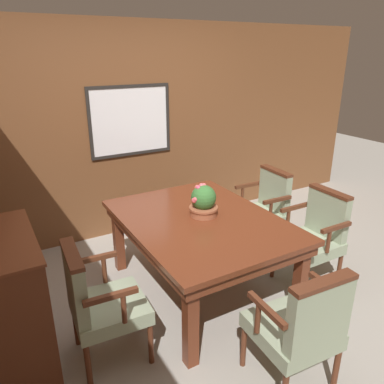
{
  "coord_description": "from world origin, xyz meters",
  "views": [
    {
      "loc": [
        -1.51,
        -2.27,
        2.13
      ],
      "look_at": [
        0.05,
        0.43,
        0.94
      ],
      "focal_mm": 35.0,
      "sensor_mm": 36.0,
      "label": 1
    }
  ],
  "objects_px": {
    "chair_right_far": "(264,207)",
    "chair_left_near": "(98,300)",
    "dining_table": "(200,228)",
    "chair_head_near": "(300,325)",
    "potted_plant": "(203,201)",
    "chair_right_near": "(315,234)",
    "sideboard_cabinet": "(5,303)"
  },
  "relations": [
    {
      "from": "chair_right_near",
      "to": "dining_table",
      "type": "bearing_deg",
      "value": -110.33
    },
    {
      "from": "dining_table",
      "to": "chair_head_near",
      "type": "height_order",
      "value": "chair_head_near"
    },
    {
      "from": "dining_table",
      "to": "chair_right_far",
      "type": "height_order",
      "value": "chair_right_far"
    },
    {
      "from": "dining_table",
      "to": "potted_plant",
      "type": "distance_m",
      "value": 0.24
    },
    {
      "from": "dining_table",
      "to": "sideboard_cabinet",
      "type": "bearing_deg",
      "value": -178.8
    },
    {
      "from": "chair_head_near",
      "to": "potted_plant",
      "type": "relative_size",
      "value": 3.1
    },
    {
      "from": "chair_right_far",
      "to": "potted_plant",
      "type": "height_order",
      "value": "potted_plant"
    },
    {
      "from": "dining_table",
      "to": "chair_right_near",
      "type": "distance_m",
      "value": 1.11
    },
    {
      "from": "sideboard_cabinet",
      "to": "dining_table",
      "type": "bearing_deg",
      "value": 1.2
    },
    {
      "from": "chair_right_far",
      "to": "chair_right_near",
      "type": "relative_size",
      "value": 1.0
    },
    {
      "from": "chair_head_near",
      "to": "chair_left_near",
      "type": "bearing_deg",
      "value": -37.07
    },
    {
      "from": "dining_table",
      "to": "chair_left_near",
      "type": "distance_m",
      "value": 1.11
    },
    {
      "from": "dining_table",
      "to": "sideboard_cabinet",
      "type": "relative_size",
      "value": 1.74
    },
    {
      "from": "chair_left_near",
      "to": "chair_right_near",
      "type": "bearing_deg",
      "value": -87.69
    },
    {
      "from": "chair_right_far",
      "to": "chair_left_near",
      "type": "xyz_separation_m",
      "value": [
        -2.07,
        -0.7,
        0.0
      ]
    },
    {
      "from": "dining_table",
      "to": "chair_right_far",
      "type": "distance_m",
      "value": 1.1
    },
    {
      "from": "chair_right_far",
      "to": "chair_left_near",
      "type": "bearing_deg",
      "value": -69.07
    },
    {
      "from": "chair_head_near",
      "to": "sideboard_cabinet",
      "type": "distance_m",
      "value": 2.0
    },
    {
      "from": "dining_table",
      "to": "chair_head_near",
      "type": "distance_m",
      "value": 1.25
    },
    {
      "from": "dining_table",
      "to": "potted_plant",
      "type": "height_order",
      "value": "potted_plant"
    },
    {
      "from": "chair_right_far",
      "to": "chair_right_near",
      "type": "bearing_deg",
      "value": 2.39
    },
    {
      "from": "chair_head_near",
      "to": "sideboard_cabinet",
      "type": "bearing_deg",
      "value": -33.38
    },
    {
      "from": "sideboard_cabinet",
      "to": "potted_plant",
      "type": "bearing_deg",
      "value": 2.9
    },
    {
      "from": "potted_plant",
      "to": "sideboard_cabinet",
      "type": "relative_size",
      "value": 0.31
    },
    {
      "from": "chair_head_near",
      "to": "chair_right_near",
      "type": "relative_size",
      "value": 1.0
    },
    {
      "from": "chair_right_near",
      "to": "potted_plant",
      "type": "distance_m",
      "value": 1.13
    },
    {
      "from": "dining_table",
      "to": "chair_head_near",
      "type": "relative_size",
      "value": 1.83
    },
    {
      "from": "chair_left_near",
      "to": "potted_plant",
      "type": "bearing_deg",
      "value": -66.5
    },
    {
      "from": "chair_right_far",
      "to": "potted_plant",
      "type": "xyz_separation_m",
      "value": [
        -0.97,
        -0.29,
        0.37
      ]
    },
    {
      "from": "chair_right_near",
      "to": "chair_left_near",
      "type": "relative_size",
      "value": 1.0
    },
    {
      "from": "chair_right_far",
      "to": "chair_left_near",
      "type": "distance_m",
      "value": 2.19
    },
    {
      "from": "dining_table",
      "to": "chair_right_far",
      "type": "xyz_separation_m",
      "value": [
        1.03,
        0.35,
        -0.15
      ]
    }
  ]
}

